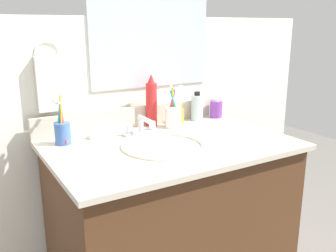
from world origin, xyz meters
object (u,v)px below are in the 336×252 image
hand_towel (50,84)px  faucet (141,128)px  bottle_gel_clear (197,107)px  bottle_cream_purple (216,109)px  cup_blue_plastic (62,130)px  bottle_oil_amber (180,116)px  bottle_spray_red (151,103)px  cup_white_ceramic (173,116)px  soap_bar (96,135)px

hand_towel → faucet: bearing=-25.4°
bottle_gel_clear → bottle_cream_purple: size_ratio=1.41×
bottle_cream_purple → bottle_gel_clear: bearing=176.2°
hand_towel → cup_blue_plastic: hand_towel is taller
faucet → bottle_cream_purple: bearing=9.7°
bottle_oil_amber → bottle_spray_red: bearing=167.3°
bottle_gel_clear → bottle_oil_amber: bottle_gel_clear is taller
bottle_gel_clear → hand_towel: bearing=174.1°
bottle_cream_purple → cup_blue_plastic: (-0.78, -0.04, 0.01)m
hand_towel → cup_white_ceramic: size_ratio=1.11×
hand_towel → faucet: (0.33, -0.16, -0.19)m
cup_white_ceramic → bottle_gel_clear: bearing=18.5°
bottle_cream_purple → faucet: bearing=-170.3°
faucet → cup_white_ceramic: size_ratio=0.81×
soap_bar → cup_blue_plastic: bearing=-174.9°
cup_white_ceramic → bottle_oil_amber: bearing=33.7°
bottle_oil_amber → cup_white_ceramic: cup_white_ceramic is taller
bottle_spray_red → cup_white_ceramic: bottle_spray_red is taller
cup_blue_plastic → bottle_oil_amber: bearing=3.8°
cup_blue_plastic → bottle_cream_purple: bearing=3.2°
faucet → hand_towel: bearing=154.6°
soap_bar → hand_towel: bearing=142.8°
cup_blue_plastic → cup_white_ceramic: (0.50, -0.01, -0.00)m
hand_towel → cup_white_ceramic: 0.54m
faucet → cup_white_ceramic: cup_white_ceramic is taller
hand_towel → bottle_oil_amber: bearing=-8.4°
bottle_oil_amber → cup_blue_plastic: size_ratio=0.41×
faucet → cup_blue_plastic: cup_blue_plastic is taller
bottle_gel_clear → bottle_spray_red: (-0.24, 0.02, 0.05)m
bottle_spray_red → cup_white_ceramic: bearing=-46.3°
cup_white_ceramic → cup_blue_plastic: bearing=179.3°
bottle_cream_purple → hand_towel: bearing=174.4°
cup_blue_plastic → cup_white_ceramic: bearing=-0.7°
bottle_cream_purple → soap_bar: bearing=-177.2°
faucet → bottle_cream_purple: size_ratio=1.62×
faucet → bottle_gel_clear: bearing=14.0°
bottle_spray_red → bottle_gel_clear: bearing=-3.9°
hand_towel → bottle_oil_amber: size_ratio=2.70×
hand_towel → bottle_spray_red: bearing=-7.0°
faucet → bottle_spray_red: 0.17m
bottle_oil_amber → bottle_spray_red: bottle_spray_red is taller
cup_white_ceramic → hand_towel: bearing=165.8°
bottle_gel_clear → soap_bar: bearing=-175.8°
bottle_oil_amber → bottle_spray_red: (-0.14, 0.03, 0.07)m
bottle_gel_clear → soap_bar: 0.53m
faucet → soap_bar: faucet is taller
bottle_spray_red → cup_white_ceramic: 0.12m
bottle_gel_clear → bottle_cream_purple: bearing=-3.8°
hand_towel → bottle_spray_red: 0.45m
bottle_oil_amber → soap_bar: bearing=-176.6°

